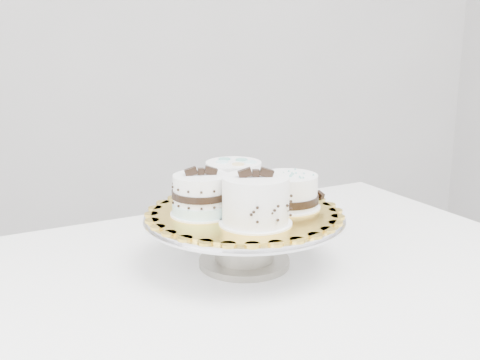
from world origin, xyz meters
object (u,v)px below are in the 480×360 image
object	(u,v)px
cake_banded	(201,196)
cake_ribbon	(289,192)
cake_stand	(244,230)
cake_board	(244,213)
cake_swirl	(256,202)
table	(230,319)
cake_dots	(234,181)

from	to	relation	value
cake_banded	cake_ribbon	bearing A→B (deg)	5.35
cake_stand	cake_board	distance (m)	0.03
cake_stand	cake_ribbon	xyz separation A→B (m)	(0.08, 0.00, 0.06)
cake_swirl	cake_board	bearing A→B (deg)	99.41
cake_stand	cake_swirl	distance (m)	0.10
cake_swirl	table	bearing A→B (deg)	171.84
cake_stand	cake_banded	xyz separation A→B (m)	(-0.08, 0.01, 0.07)
cake_stand	cake_ribbon	bearing A→B (deg)	1.37
cake_dots	cake_swirl	bearing A→B (deg)	-104.93
cake_board	cake_dots	xyz separation A→B (m)	(-0.00, 0.07, 0.04)
table	cake_banded	distance (m)	0.22
cake_ribbon	cake_stand	bearing A→B (deg)	161.10
cake_stand	cake_dots	xyz separation A→B (m)	(-0.00, 0.07, 0.07)
cake_board	cake_swirl	distance (m)	0.08
table	cake_dots	distance (m)	0.25
cake_swirl	cake_dots	bearing A→B (deg)	100.54
cake_board	cake_swirl	size ratio (longest dim) A/B	2.53
cake_stand	cake_ribbon	distance (m)	0.11
cake_stand	cake_dots	distance (m)	0.10
cake_stand	cake_ribbon	size ratio (longest dim) A/B	2.65
cake_banded	cake_swirl	bearing A→B (deg)	-38.89
cake_swirl	cake_banded	size ratio (longest dim) A/B	1.19
cake_board	cake_ribbon	distance (m)	0.09
cake_board	cake_banded	distance (m)	0.08
cake_board	cake_dots	bearing A→B (deg)	90.41
table	cake_board	world-z (taller)	cake_board
cake_swirl	cake_dots	xyz separation A→B (m)	(0.00, 0.14, 0.00)
table	cake_banded	xyz separation A→B (m)	(-0.03, 0.06, 0.21)
cake_swirl	cake_stand	bearing A→B (deg)	99.41
table	cake_ribbon	size ratio (longest dim) A/B	10.29
cake_banded	cake_dots	distance (m)	0.10
table	cake_swirl	xyz separation A→B (m)	(0.04, -0.01, 0.21)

